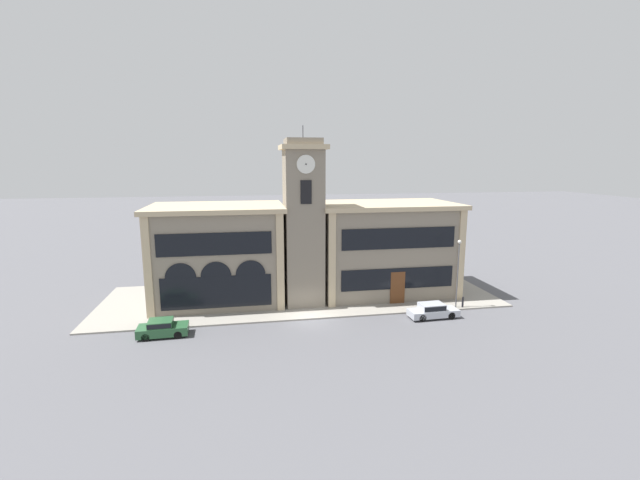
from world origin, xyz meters
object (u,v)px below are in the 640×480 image
object	(u,v)px
parked_car_mid	(433,310)
street_lamp	(458,264)
bollard	(463,302)
parked_car_near	(162,328)

from	to	relation	value
parked_car_mid	street_lamp	distance (m)	5.38
street_lamp	bollard	distance (m)	3.86
parked_car_mid	street_lamp	xyz separation A→B (m)	(3.34, 1.95, 3.74)
bollard	parked_car_near	bearing A→B (deg)	-176.21
parked_car_mid	street_lamp	size ratio (longest dim) A/B	0.69
parked_car_near	street_lamp	bearing A→B (deg)	1.95
street_lamp	bollard	size ratio (longest dim) A/B	6.33
parked_car_mid	bollard	size ratio (longest dim) A/B	4.37
street_lamp	parked_car_near	bearing A→B (deg)	-175.90
parked_car_mid	bollard	world-z (taller)	parked_car_mid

